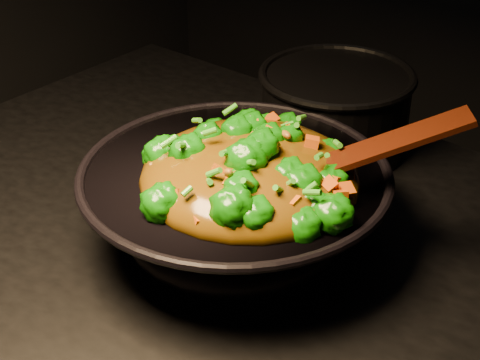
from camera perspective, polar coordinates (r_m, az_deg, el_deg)
The scene contains 4 objects.
wok at distance 0.90m, azimuth -0.41°, elevation -2.21°, with size 0.36×0.36×0.10m, color black, non-canonical shape.
stir_fry at distance 0.83m, azimuth 0.79°, elevation 2.55°, with size 0.26×0.26×0.09m, color #136C07, non-canonical shape.
spatula at distance 0.83m, azimuth 8.89°, elevation 1.89°, with size 0.27×0.04×0.01m, color #3A1806.
back_pot at distance 1.12m, azimuth 7.36°, elevation 5.39°, with size 0.22×0.22×0.13m, color black.
Camera 1 is at (0.45, -0.54, 1.45)m, focal length 55.00 mm.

